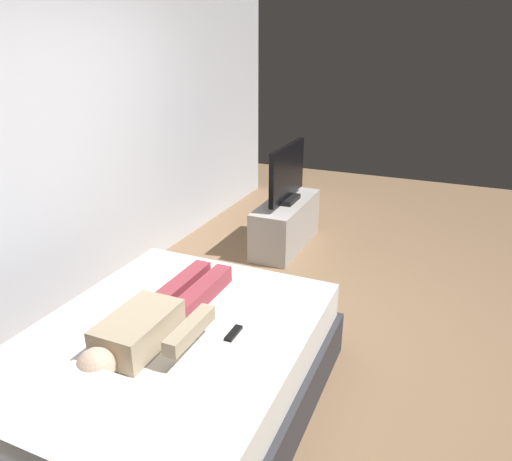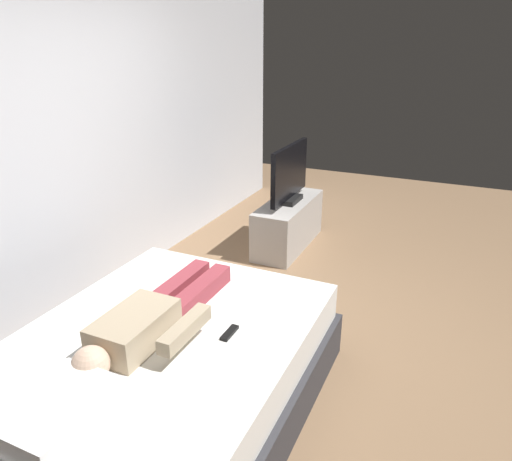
% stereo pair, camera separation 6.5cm
% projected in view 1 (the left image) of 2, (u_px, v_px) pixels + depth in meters
% --- Properties ---
extents(ground_plane, '(10.00, 10.00, 0.00)m').
position_uv_depth(ground_plane, '(284.00, 350.00, 3.37)').
color(ground_plane, '#8C6B4C').
extents(back_wall, '(6.40, 0.10, 2.80)m').
position_uv_depth(back_wall, '(98.00, 127.00, 3.85)').
color(back_wall, silver).
rests_on(back_wall, ground).
extents(bed, '(2.04, 1.57, 0.54)m').
position_uv_depth(bed, '(165.00, 378.00, 2.70)').
color(bed, '#333338').
rests_on(bed, ground).
extents(pillow, '(0.48, 0.34, 0.12)m').
position_uv_depth(pillow, '(65.00, 415.00, 1.97)').
color(pillow, white).
rests_on(pillow, bed).
extents(person, '(1.26, 0.46, 0.18)m').
position_uv_depth(person, '(155.00, 320.00, 2.61)').
color(person, tan).
rests_on(person, bed).
extents(remote, '(0.15, 0.04, 0.02)m').
position_uv_depth(remote, '(234.00, 333.00, 2.61)').
color(remote, black).
rests_on(remote, bed).
extents(tv_stand, '(1.10, 0.40, 0.50)m').
position_uv_depth(tv_stand, '(286.00, 224.00, 5.00)').
color(tv_stand, '#B7B2AD').
rests_on(tv_stand, ground).
extents(tv, '(0.88, 0.20, 0.59)m').
position_uv_depth(tv, '(287.00, 175.00, 4.80)').
color(tv, black).
rests_on(tv, tv_stand).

